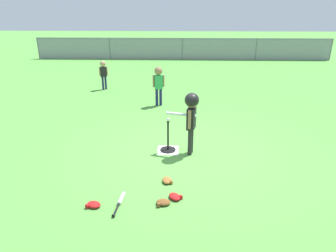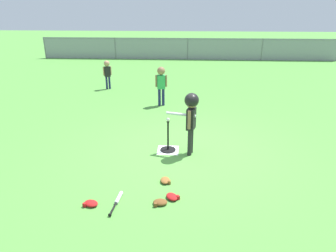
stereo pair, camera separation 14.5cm
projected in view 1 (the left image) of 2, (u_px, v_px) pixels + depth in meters
name	position (u px, v px, depth m)	size (l,w,h in m)	color
ground_plane	(187.00, 151.00, 6.34)	(60.00, 60.00, 0.00)	#51933D
home_plate	(168.00, 150.00, 6.36)	(0.44, 0.44, 0.01)	white
batting_tee	(168.00, 146.00, 6.32)	(0.32, 0.32, 0.65)	black
baseball_on_tee	(168.00, 120.00, 6.10)	(0.07, 0.07, 0.07)	white
batter_child	(191.00, 111.00, 5.89)	(0.64, 0.36, 1.28)	#262626
fielder_near_left	(159.00, 81.00, 8.89)	(0.34, 0.23, 1.17)	#191E4C
fielder_near_right	(103.00, 71.00, 10.66)	(0.28, 0.20, 1.02)	#191E4C
spare_bat_silver	(120.00, 201.00, 4.68)	(0.11, 0.58, 0.06)	silver
glove_by_plate	(163.00, 202.00, 4.63)	(0.22, 0.17, 0.07)	brown
glove_near_bats	(93.00, 205.00, 4.58)	(0.26, 0.23, 0.07)	#B21919
glove_tossed_aside	(167.00, 180.00, 5.21)	(0.19, 0.23, 0.07)	brown
glove_outfield_drop	(175.00, 197.00, 4.77)	(0.26, 0.27, 0.07)	#B21919
outfield_fence	(182.00, 48.00, 16.53)	(16.06, 0.06, 1.15)	slate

